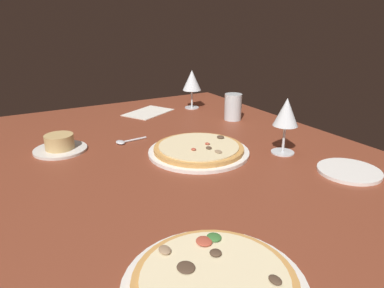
{
  "coord_description": "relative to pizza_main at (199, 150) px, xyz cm",
  "views": [
    {
      "loc": [
        -88.19,
        47.74,
        43.68
      ],
      "look_at": [
        -1.2,
        -1.69,
        7.0
      ],
      "focal_mm": 32.52,
      "sensor_mm": 36.0,
      "label": 1
    }
  ],
  "objects": [
    {
      "name": "ramekin_on_saucer",
      "position": [
        23.38,
        36.77,
        0.86
      ],
      "size": [
        16.3,
        16.3,
        5.31
      ],
      "color": "silver",
      "rests_on": "dining_table"
    },
    {
      "name": "wine_glass_far",
      "position": [
        50.6,
        -26.28,
        11.15
      ],
      "size": [
        8.37,
        8.37,
        17.38
      ],
      "color": "silver",
      "rests_on": "dining_table"
    },
    {
      "name": "water_glass",
      "position": [
        25.59,
        -31.3,
        3.53
      ],
      "size": [
        6.99,
        6.99,
        10.6
      ],
      "color": "silver",
      "rests_on": "dining_table"
    },
    {
      "name": "side_plate",
      "position": [
        -32.26,
        -28.22,
        -0.75
      ],
      "size": [
        16.69,
        16.69,
        0.9
      ],
      "primitive_type": "cylinder",
      "color": "white",
      "rests_on": "dining_table"
    },
    {
      "name": "pizza_main",
      "position": [
        0.0,
        0.0,
        0.0
      ],
      "size": [
        31.05,
        31.05,
        3.38
      ],
      "color": "white",
      "rests_on": "dining_table"
    },
    {
      "name": "dining_table",
      "position": [
        2.41,
        3.41,
        -3.2
      ],
      "size": [
        150.0,
        110.0,
        4.0
      ],
      "primitive_type": "cube",
      "color": "brown",
      "rests_on": "ground"
    },
    {
      "name": "spoon",
      "position": [
        20.54,
        16.82,
        -0.75
      ],
      "size": [
        4.24,
        11.09,
        1.0
      ],
      "color": "silver",
      "rests_on": "dining_table"
    },
    {
      "name": "paper_menu",
      "position": [
        52.66,
        -5.34,
        -1.05
      ],
      "size": [
        21.95,
        24.71,
        0.3
      ],
      "primitive_type": "cube",
      "rotation": [
        0.0,
        0.0,
        0.5
      ],
      "color": "silver",
      "rests_on": "dining_table"
    },
    {
      "name": "pizza_side",
      "position": [
        -50.24,
        27.0,
        0.01
      ],
      "size": [
        29.07,
        29.07,
        3.32
      ],
      "color": "silver",
      "rests_on": "dining_table"
    },
    {
      "name": "wine_glass_near",
      "position": [
        -12.46,
        -22.84,
        11.26
      ],
      "size": [
        7.54,
        7.54,
        17.29
      ],
      "color": "silver",
      "rests_on": "dining_table"
    }
  ]
}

